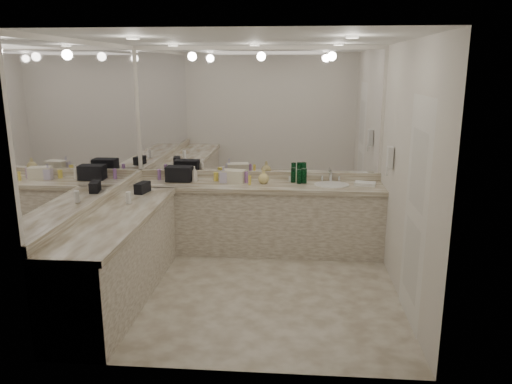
# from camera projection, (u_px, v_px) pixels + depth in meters

# --- Properties ---
(floor) EXTENTS (3.20, 3.20, 0.00)m
(floor) POSITION_uv_depth(u_px,v_px,m) (248.00, 289.00, 5.40)
(floor) COLOR beige
(floor) RESTS_ON ground
(ceiling) EXTENTS (3.20, 3.20, 0.00)m
(ceiling) POSITION_uv_depth(u_px,v_px,m) (246.00, 39.00, 4.77)
(ceiling) COLOR white
(ceiling) RESTS_ON floor
(wall_back) EXTENTS (3.20, 0.02, 2.60)m
(wall_back) POSITION_uv_depth(u_px,v_px,m) (258.00, 149.00, 6.53)
(wall_back) COLOR silver
(wall_back) RESTS_ON floor
(wall_left) EXTENTS (0.02, 3.00, 2.60)m
(wall_left) POSITION_uv_depth(u_px,v_px,m) (95.00, 169.00, 5.21)
(wall_left) COLOR silver
(wall_left) RESTS_ON floor
(wall_right) EXTENTS (0.02, 3.00, 2.60)m
(wall_right) POSITION_uv_depth(u_px,v_px,m) (407.00, 175.00, 4.96)
(wall_right) COLOR silver
(wall_right) RESTS_ON floor
(vanity_back_base) EXTENTS (3.20, 0.60, 0.84)m
(vanity_back_base) POSITION_uv_depth(u_px,v_px,m) (256.00, 220.00, 6.46)
(vanity_back_base) COLOR beige
(vanity_back_base) RESTS_ON floor
(vanity_back_top) EXTENTS (3.20, 0.64, 0.06)m
(vanity_back_top) POSITION_uv_depth(u_px,v_px,m) (256.00, 186.00, 6.34)
(vanity_back_top) COLOR beige
(vanity_back_top) RESTS_ON vanity_back_base
(vanity_left_base) EXTENTS (0.60, 2.40, 0.84)m
(vanity_left_base) POSITION_uv_depth(u_px,v_px,m) (118.00, 260.00, 5.11)
(vanity_left_base) COLOR beige
(vanity_left_base) RESTS_ON floor
(vanity_left_top) EXTENTS (0.64, 2.42, 0.06)m
(vanity_left_top) POSITION_uv_depth(u_px,v_px,m) (116.00, 218.00, 5.00)
(vanity_left_top) COLOR beige
(vanity_left_top) RESTS_ON vanity_left_base
(backsplash_back) EXTENTS (3.20, 0.04, 0.10)m
(backsplash_back) POSITION_uv_depth(u_px,v_px,m) (258.00, 175.00, 6.60)
(backsplash_back) COLOR beige
(backsplash_back) RESTS_ON vanity_back_top
(backsplash_left) EXTENTS (0.04, 3.00, 0.10)m
(backsplash_left) POSITION_uv_depth(u_px,v_px,m) (99.00, 202.00, 5.29)
(backsplash_left) COLOR beige
(backsplash_left) RESTS_ON vanity_left_top
(mirror_back) EXTENTS (3.12, 0.01, 1.55)m
(mirror_back) POSITION_uv_depth(u_px,v_px,m) (258.00, 112.00, 6.41)
(mirror_back) COLOR white
(mirror_back) RESTS_ON wall_back
(mirror_left) EXTENTS (0.01, 2.92, 1.55)m
(mirror_left) POSITION_uv_depth(u_px,v_px,m) (92.00, 124.00, 5.09)
(mirror_left) COLOR white
(mirror_left) RESTS_ON wall_left
(sink) EXTENTS (0.44, 0.44, 0.03)m
(sink) POSITION_uv_depth(u_px,v_px,m) (332.00, 185.00, 6.27)
(sink) COLOR white
(sink) RESTS_ON vanity_back_top
(faucet) EXTENTS (0.24, 0.16, 0.14)m
(faucet) POSITION_uv_depth(u_px,v_px,m) (331.00, 176.00, 6.45)
(faucet) COLOR silver
(faucet) RESTS_ON vanity_back_top
(wall_phone) EXTENTS (0.06, 0.10, 0.24)m
(wall_phone) POSITION_uv_depth(u_px,v_px,m) (390.00, 157.00, 5.63)
(wall_phone) COLOR white
(wall_phone) RESTS_ON wall_right
(door) EXTENTS (0.02, 0.82, 2.10)m
(door) POSITION_uv_depth(u_px,v_px,m) (415.00, 213.00, 4.54)
(door) COLOR white
(door) RESTS_ON wall_right
(black_toiletry_bag) EXTENTS (0.33, 0.21, 0.19)m
(black_toiletry_bag) POSITION_uv_depth(u_px,v_px,m) (179.00, 174.00, 6.45)
(black_toiletry_bag) COLOR black
(black_toiletry_bag) RESTS_ON vanity_back_top
(black_bag_spill) EXTENTS (0.15, 0.24, 0.12)m
(black_bag_spill) POSITION_uv_depth(u_px,v_px,m) (142.00, 188.00, 5.87)
(black_bag_spill) COLOR black
(black_bag_spill) RESTS_ON vanity_left_top
(cream_cosmetic_case) EXTENTS (0.32, 0.23, 0.17)m
(cream_cosmetic_case) POSITION_uv_depth(u_px,v_px,m) (234.00, 176.00, 6.40)
(cream_cosmetic_case) COLOR beige
(cream_cosmetic_case) RESTS_ON vanity_back_top
(hand_towel) EXTENTS (0.28, 0.22, 0.04)m
(hand_towel) POSITION_uv_depth(u_px,v_px,m) (365.00, 184.00, 6.24)
(hand_towel) COLOR white
(hand_towel) RESTS_ON vanity_back_top
(lotion_left) EXTENTS (0.06, 0.06, 0.13)m
(lotion_left) POSITION_uv_depth(u_px,v_px,m) (128.00, 198.00, 5.38)
(lotion_left) COLOR white
(lotion_left) RESTS_ON vanity_left_top
(soap_bottle_a) EXTENTS (0.10, 0.10, 0.20)m
(soap_bottle_a) POSITION_uv_depth(u_px,v_px,m) (195.00, 174.00, 6.42)
(soap_bottle_a) COLOR silver
(soap_bottle_a) RESTS_ON vanity_back_top
(soap_bottle_b) EXTENTS (0.10, 0.10, 0.21)m
(soap_bottle_b) POSITION_uv_depth(u_px,v_px,m) (224.00, 174.00, 6.37)
(soap_bottle_b) COLOR silver
(soap_bottle_b) RESTS_ON vanity_back_top
(soap_bottle_c) EXTENTS (0.16, 0.16, 0.18)m
(soap_bottle_c) POSITION_uv_depth(u_px,v_px,m) (264.00, 176.00, 6.33)
(soap_bottle_c) COLOR #DCC97B
(soap_bottle_c) RESTS_ON vanity_back_top
(green_bottle_0) EXTENTS (0.07, 0.07, 0.19)m
(green_bottle_0) POSITION_uv_depth(u_px,v_px,m) (304.00, 176.00, 6.34)
(green_bottle_0) COLOR #094620
(green_bottle_0) RESTS_ON vanity_back_top
(green_bottle_1) EXTENTS (0.06, 0.06, 0.18)m
(green_bottle_1) POSITION_uv_depth(u_px,v_px,m) (299.00, 176.00, 6.32)
(green_bottle_1) COLOR #094620
(green_bottle_1) RESTS_ON vanity_back_top
(green_bottle_2) EXTENTS (0.06, 0.06, 0.19)m
(green_bottle_2) POSITION_uv_depth(u_px,v_px,m) (293.00, 175.00, 6.39)
(green_bottle_2) COLOR #094620
(green_bottle_2) RESTS_ON vanity_back_top
(amenity_bottle_0) EXTENTS (0.04, 0.04, 0.08)m
(amenity_bottle_0) POSITION_uv_depth(u_px,v_px,m) (290.00, 179.00, 6.44)
(amenity_bottle_0) COLOR white
(amenity_bottle_0) RESTS_ON vanity_back_top
(amenity_bottle_1) EXTENTS (0.06, 0.06, 0.13)m
(amenity_bottle_1) POSITION_uv_depth(u_px,v_px,m) (179.00, 175.00, 6.53)
(amenity_bottle_1) COLOR #E0B28C
(amenity_bottle_1) RESTS_ON vanity_back_top
(amenity_bottle_2) EXTENTS (0.05, 0.05, 0.14)m
(amenity_bottle_2) POSITION_uv_depth(u_px,v_px,m) (159.00, 175.00, 6.54)
(amenity_bottle_2) COLOR #9966B2
(amenity_bottle_2) RESTS_ON vanity_back_top
(amenity_bottle_3) EXTENTS (0.05, 0.05, 0.10)m
(amenity_bottle_3) POSITION_uv_depth(u_px,v_px,m) (185.00, 176.00, 6.53)
(amenity_bottle_3) COLOR silver
(amenity_bottle_3) RESTS_ON vanity_back_top
(amenity_bottle_4) EXTENTS (0.04, 0.04, 0.12)m
(amenity_bottle_4) POSITION_uv_depth(u_px,v_px,m) (250.00, 180.00, 6.26)
(amenity_bottle_4) COLOR #F2D84C
(amenity_bottle_4) RESTS_ON vanity_back_top
(amenity_bottle_5) EXTENTS (0.06, 0.06, 0.11)m
(amenity_bottle_5) POSITION_uv_depth(u_px,v_px,m) (216.00, 177.00, 6.48)
(amenity_bottle_5) COLOR #F2D84C
(amenity_bottle_5) RESTS_ON vanity_back_top
(amenity_bottle_6) EXTENTS (0.05, 0.05, 0.14)m
(amenity_bottle_6) POSITION_uv_depth(u_px,v_px,m) (246.00, 177.00, 6.37)
(amenity_bottle_6) COLOR #9966B2
(amenity_bottle_6) RESTS_ON vanity_back_top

